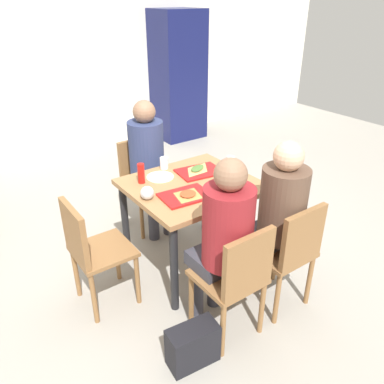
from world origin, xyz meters
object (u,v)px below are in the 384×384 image
Objects in this scene: handbag at (193,345)px; drink_fridge at (178,77)px; person_in_brown_jacket at (278,211)px; pizza_slice_b at (197,169)px; plastic_cup_b at (225,195)px; foil_bundle at (147,193)px; paper_plate_near_edge at (226,189)px; condiment_bottle at (141,173)px; pizza_slice_a at (188,194)px; chair_near_right at (289,250)px; chair_left_end at (91,248)px; paper_plate_center at (160,177)px; person_far_side at (149,158)px; plastic_cup_a at (164,163)px; person_in_red at (224,233)px; tray_red_near at (185,196)px; chair_near_left at (236,276)px; soda_can at (231,163)px; tray_red_far at (199,172)px; main_table at (192,196)px; chair_far_side at (143,177)px.

handbag is 4.46m from drink_fridge.
handbag is (-0.84, -0.16, -0.61)m from person_in_brown_jacket.
person_in_brown_jacket is 3.98× the size of handbag.
pizza_slice_b reaches higher than handbag.
plastic_cup_b and foil_bundle have the same top height.
condiment_bottle is at bearing 133.69° from paper_plate_near_edge.
paper_plate_near_edge is 0.31m from pizza_slice_a.
chair_near_right is 3.25× the size of pizza_slice_b.
chair_left_end is 3.93× the size of paper_plate_center.
chair_left_end is 3.91m from drink_fridge.
person_far_side reaches higher than plastic_cup_a.
person_in_red reaches higher than tray_red_near.
person_far_side is at bearing 59.63° from foil_bundle.
chair_near_left and plastic_cup_b have the same top height.
soda_can is 1.22× the size of foil_bundle.
pizza_slice_a is at bearing -69.45° from condiment_bottle.
foil_bundle is at bearing -165.23° from tray_red_far.
chair_near_left is 7.08× the size of soda_can.
plastic_cup_b reaches higher than main_table.
person_far_side is at bearing -90.00° from chair_far_side.
chair_far_side is 1.80m from handbag.
chair_near_right is at bearing -85.69° from pizza_slice_b.
person_far_side reaches higher than paper_plate_near_edge.
tray_red_far is (0.41, 0.95, 0.26)m from chair_near_left.
chair_near_right is 0.45× the size of drink_fridge.
foil_bundle reaches higher than handbag.
person_in_brown_jacket reaches higher than plastic_cup_b.
tray_red_near is at bearing -122.89° from drink_fridge.
plastic_cup_b is 3.67m from drink_fridge.
chair_near_right reaches higher than paper_plate_center.
pizza_slice_b is 0.55m from plastic_cup_b.
paper_plate_near_edge is at bearing -93.72° from tray_red_far.
foil_bundle reaches higher than tray_red_near.
person_in_brown_jacket is 0.67× the size of drink_fridge.
paper_plate_near_edge is 0.12× the size of drink_fridge.
chair_near_left and chair_far_side have the same top height.
soda_can is at bearing 0.98° from chair_left_end.
plastic_cup_b is at bearing 49.18° from person_in_red.
person_in_red is 3.54× the size of tray_red_near.
tray_red_far is 1.39m from handbag.
plastic_cup_a is (-0.02, 0.37, 0.16)m from main_table.
paper_plate_center is at bearing 84.79° from chair_near_left.
main_table is 9.70× the size of plastic_cup_a.
paper_plate_center is (0.72, 0.24, 0.26)m from chair_left_end.
person_far_side is 4.80× the size of pizza_slice_b.
foil_bundle is (-0.27, -0.26, 0.05)m from paper_plate_center.
soda_can is at bearing 16.77° from tray_red_near.
chair_near_left reaches higher than main_table.
chair_near_right is 0.92m from soda_can.
plastic_cup_a is at bearing 131.96° from pizza_slice_b.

